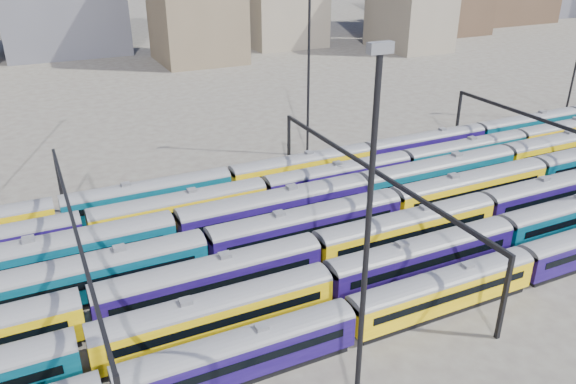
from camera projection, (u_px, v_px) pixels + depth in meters
name	position (u px, v px, depth m)	size (l,w,h in m)	color
ground	(285.00, 252.00, 59.10)	(500.00, 500.00, 0.00)	#453F3A
rake_0	(239.00, 351.00, 41.55)	(132.72, 2.77, 4.66)	black
rake_1	(327.00, 280.00, 49.55)	(123.70, 3.02, 5.08)	black
rake_2	(406.00, 227.00, 58.39)	(148.95, 3.11, 5.24)	black
rake_3	(394.00, 203.00, 63.19)	(132.04, 3.22, 5.43)	black
rake_4	(362.00, 188.00, 66.84)	(135.96, 3.31, 5.60)	black
rake_5	(264.00, 190.00, 66.91)	(122.73, 2.99, 5.04)	black
rake_6	(302.00, 166.00, 73.99)	(141.27, 2.95, 4.97)	black
gantry_1	(76.00, 236.00, 48.42)	(0.35, 40.35, 8.03)	black
gantry_2	(369.00, 177.00, 60.14)	(0.35, 40.35, 8.03)	black
gantry_3	(567.00, 137.00, 71.87)	(0.35, 40.35, 8.03)	black
mast_2	(367.00, 242.00, 33.25)	(1.40, 0.50, 25.60)	black
mast_3	(309.00, 62.00, 78.70)	(1.40, 0.50, 25.60)	black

